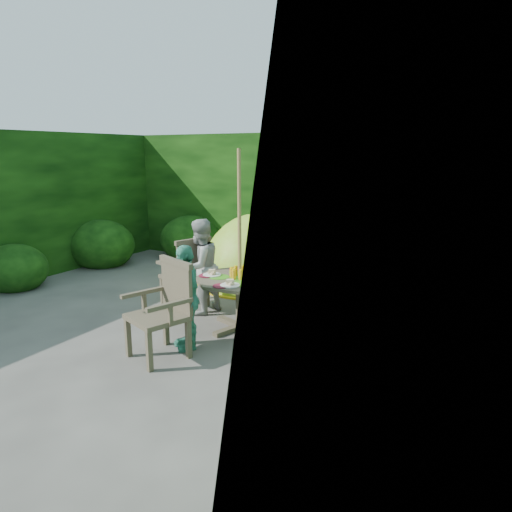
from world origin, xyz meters
The scene contains 13 objects.
ground centered at (0.00, 0.00, 0.00)m, with size 60.00×60.00×0.00m, color #4A4742.
hedge_enclosure centered at (0.00, 1.33, 1.25)m, with size 9.00×9.00×2.50m.
patio_table centered at (0.74, 0.50, 0.55)m, with size 1.41×1.41×0.79m.
parasol_pole centered at (0.73, 0.50, 1.10)m, with size 0.04×0.04×2.20m, color olive.
garden_chair_right centered at (1.80, 0.20, 0.46)m, with size 0.63×0.66×0.86m.
garden_chair_left centered at (-0.31, 0.81, 0.52)m, with size 0.67×0.71×0.98m.
garden_chair_back centered at (1.04, 1.55, 0.52)m, with size 0.72×0.67×0.97m.
garden_chair_front centered at (0.43, -0.55, 0.53)m, with size 0.74×0.70×1.00m.
child_right centered at (1.50, 0.27, 0.68)m, with size 0.50×0.33×1.36m, color silver.
child_left centered at (-0.03, 0.73, 0.65)m, with size 0.63×0.49×1.30m, color #A5A7A1.
child_back centered at (0.96, 1.27, 0.66)m, with size 0.64×0.42×1.31m, color #F07F63.
child_front centered at (0.51, -0.27, 0.59)m, with size 0.69×0.29×1.18m, color #47A689.
dome_tent centered at (-0.12, 2.39, 0.00)m, with size 2.35×2.35×2.32m.
Camera 1 is at (3.55, -4.07, 2.17)m, focal length 32.00 mm.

